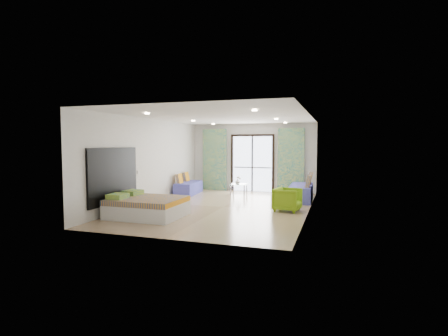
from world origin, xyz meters
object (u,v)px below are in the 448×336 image
(daybed_right, at_px, (301,192))
(coffee_table, at_px, (239,185))
(bed, at_px, (147,207))
(armchair, at_px, (288,198))
(daybed_left, at_px, (188,187))

(daybed_right, relative_size, coffee_table, 2.74)
(bed, relative_size, armchair, 2.52)
(daybed_right, relative_size, armchair, 2.61)
(daybed_right, xyz_separation_m, coffee_table, (-2.39, 0.72, 0.06))
(bed, relative_size, coffee_table, 2.65)
(daybed_right, distance_m, armchair, 2.04)
(daybed_left, relative_size, armchair, 2.33)
(bed, height_order, daybed_right, daybed_right)
(daybed_left, height_order, coffee_table, daybed_left)
(armchair, bearing_deg, daybed_right, 2.24)
(bed, distance_m, armchair, 3.90)
(coffee_table, relative_size, armchair, 0.95)
(bed, xyz_separation_m, daybed_left, (-0.64, 4.13, -0.01))
(daybed_left, bearing_deg, coffee_table, 10.60)
(bed, xyz_separation_m, coffee_table, (1.21, 4.65, 0.09))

